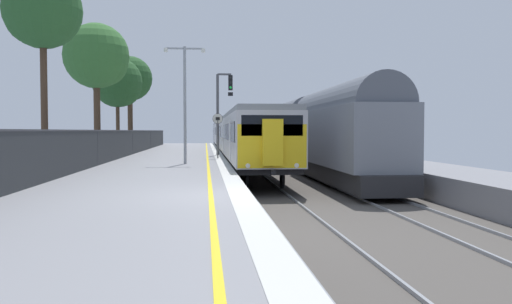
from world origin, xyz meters
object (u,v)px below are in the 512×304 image
Objects in this scene: freight_train_adjacent_track at (291,131)px; background_tree_back at (98,58)px; background_tree_left at (131,80)px; commuter_train_at_platform at (233,134)px; platform_lamp_mid at (185,95)px; background_tree_centre at (119,84)px; background_tree_right at (40,13)px; signal_gantry at (222,104)px; speed_limit_sign at (218,130)px.

background_tree_back reaches higher than freight_train_adjacent_track.
freight_train_adjacent_track is 15.05m from background_tree_left.
background_tree_back reaches higher than commuter_train_at_platform.
commuter_train_at_platform is 10.29× the size of platform_lamp_mid.
background_tree_left is at bearing 88.43° from background_tree_back.
background_tree_right is (-0.27, -18.43, 1.39)m from background_tree_centre.
signal_gantry is 13.71m from background_tree_left.
background_tree_left reaches higher than freight_train_adjacent_track.
platform_lamp_mid is 21.04m from background_tree_left.
freight_train_adjacent_track is 5.19× the size of background_tree_back.
background_tree_centre is at bearing -140.92° from commuter_train_at_platform.
freight_train_adjacent_track is at bearing -26.26° from background_tree_left.
background_tree_centre reaches higher than speed_limit_sign.
background_tree_back is (-7.40, 3.31, 4.51)m from speed_limit_sign.
background_tree_centre is at bearing 123.86° from speed_limit_sign.
platform_lamp_mid is (-1.71, -4.81, 1.69)m from speed_limit_sign.
background_tree_left is at bearing 104.89° from platform_lamp_mid.
platform_lamp_mid is at bearing 23.42° from background_tree_right.
platform_lamp_mid reaches higher than commuter_train_at_platform.
commuter_train_at_platform is at bearing 84.11° from signal_gantry.
signal_gantry reaches higher than commuter_train_at_platform.
background_tree_centre is at bearing 171.21° from freight_train_adjacent_track.
commuter_train_at_platform is at bearing 84.32° from speed_limit_sign.
platform_lamp_mid is 0.71× the size of background_tree_left.
signal_gantry is 10.56m from background_tree_centre.
speed_limit_sign is 9.28m from background_tree_back.
speed_limit_sign is (-5.85, -8.99, 0.06)m from freight_train_adjacent_track.
background_tree_centre is at bearing 90.03° from background_tree_back.
background_tree_centre is 0.87× the size of background_tree_right.
platform_lamp_mid is at bearing -118.72° from freight_train_adjacent_track.
commuter_train_at_platform is 8.02× the size of background_tree_centre.
background_tree_left is at bearing 123.50° from signal_gantry.
commuter_train_at_platform is 10.87× the size of signal_gantry.
freight_train_adjacent_track is 8.04× the size of signal_gantry.
speed_limit_sign is at bearing 43.93° from background_tree_right.
background_tree_left is at bearing 114.72° from speed_limit_sign.
signal_gantry is 0.64× the size of background_tree_right.
background_tree_right is at bearing -156.58° from platform_lamp_mid.
signal_gantry is 9.18m from platform_lamp_mid.
background_tree_centre is (-0.33, -4.32, -0.72)m from background_tree_left.
commuter_train_at_platform is 10.57m from background_tree_left.
freight_train_adjacent_track is at bearing -8.79° from background_tree_centre.
speed_limit_sign is at bearing -95.68° from commuter_train_at_platform.
commuter_train_at_platform is 14.65m from signal_gantry.
signal_gantry is at bearing 76.98° from platform_lamp_mid.
signal_gantry reaches higher than speed_limit_sign.
background_tree_right is 1.00× the size of background_tree_back.
background_tree_right is (-0.60, -22.76, 0.67)m from background_tree_left.
commuter_train_at_platform is 7.01× the size of background_tree_back.
freight_train_adjacent_track is 7.62× the size of platform_lamp_mid.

